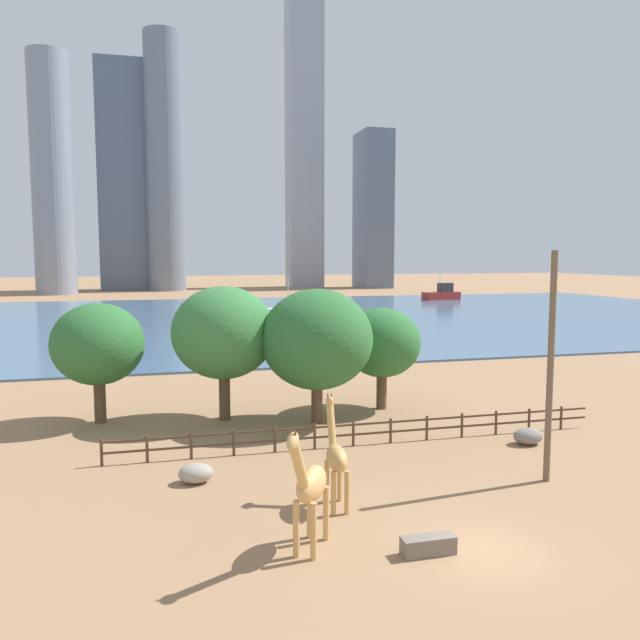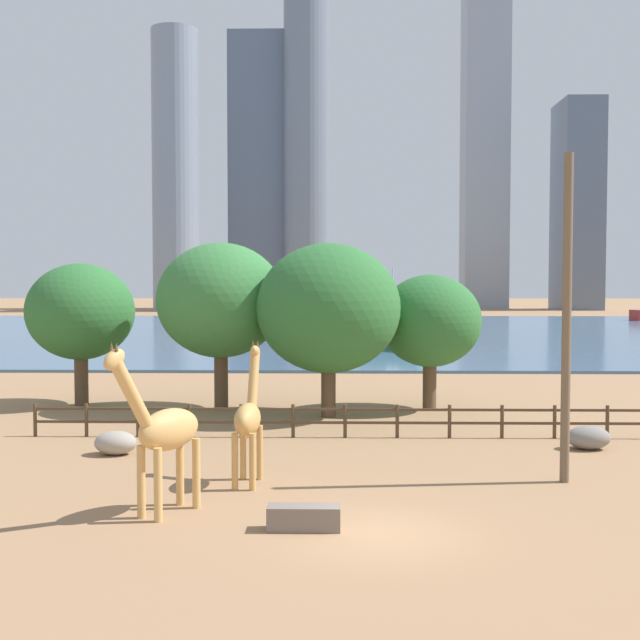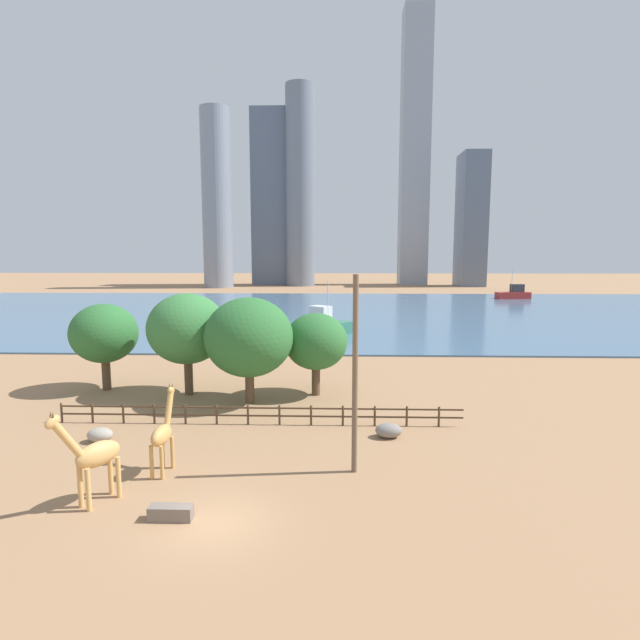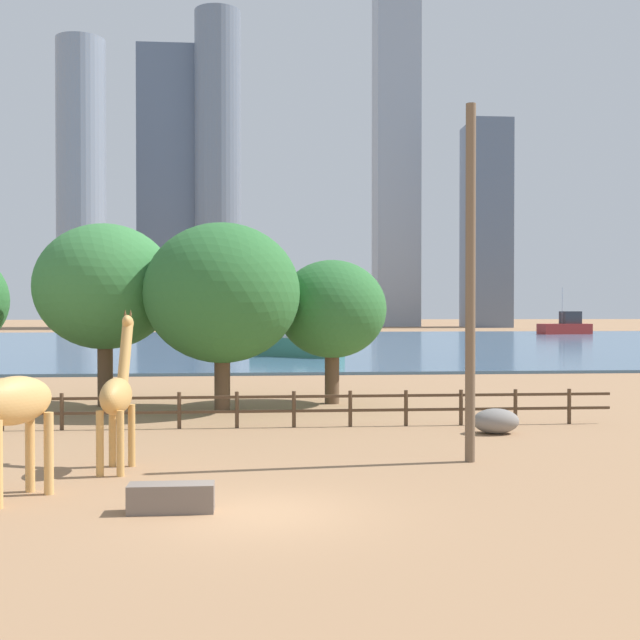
% 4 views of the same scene
% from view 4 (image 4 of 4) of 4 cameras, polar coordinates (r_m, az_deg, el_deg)
% --- Properties ---
extents(ground_plane, '(400.00, 400.00, 0.00)m').
position_cam_4_polar(ground_plane, '(96.83, -4.67, -1.68)').
color(ground_plane, '#9E7551').
extents(harbor_water, '(180.00, 86.00, 0.20)m').
position_cam_4_polar(harbor_water, '(93.83, -4.67, -1.70)').
color(harbor_water, '#476B8C').
rests_on(harbor_water, ground).
extents(giraffe_tall, '(0.87, 2.72, 4.26)m').
position_cam_4_polar(giraffe_tall, '(21.93, -14.21, -5.20)').
color(giraffe_tall, tan).
rests_on(giraffe_tall, ground).
extents(giraffe_companion, '(2.23, 3.17, 4.64)m').
position_cam_4_polar(giraffe_companion, '(19.09, -21.36, -5.41)').
color(giraffe_companion, tan).
rests_on(giraffe_companion, ground).
extents(utility_pole, '(0.28, 0.28, 9.97)m').
position_cam_4_polar(utility_pole, '(22.69, 10.65, 2.59)').
color(utility_pole, brown).
rests_on(utility_pole, ground).
extents(boulder_near_fence, '(1.60, 1.14, 0.86)m').
position_cam_4_polar(boulder_near_fence, '(28.21, 12.40, -7.03)').
color(boulder_near_fence, gray).
rests_on(boulder_near_fence, ground).
extents(feeding_trough, '(1.80, 0.60, 0.60)m').
position_cam_4_polar(feeding_trough, '(17.53, -10.54, -12.32)').
color(feeding_trough, '#72665B').
rests_on(feeding_trough, ground).
extents(enclosure_fence, '(26.12, 0.14, 1.30)m').
position_cam_4_polar(enclosure_fence, '(28.95, -5.10, -6.16)').
color(enclosure_fence, '#4C3826').
rests_on(enclosure_fence, ground).
extents(tree_center_broad, '(6.08, 6.08, 7.97)m').
position_cam_4_polar(tree_center_broad, '(36.14, -15.05, 2.28)').
color(tree_center_broad, brown).
rests_on(tree_center_broad, ground).
extents(tree_right_tall, '(6.49, 6.49, 7.84)m').
position_cam_4_polar(tree_right_tall, '(33.57, -6.98, 1.90)').
color(tree_right_tall, brown).
rests_on(tree_right_tall, ground).
extents(tree_left_small, '(4.89, 4.89, 6.45)m').
position_cam_4_polar(tree_left_small, '(35.93, 0.86, 0.75)').
color(tree_left_small, brown).
rests_on(tree_left_small, ground).
extents(boat_ferry, '(8.45, 4.12, 7.28)m').
position_cam_4_polar(boat_ferry, '(131.06, 17.08, -0.43)').
color(boat_ferry, '#B22D28').
rests_on(boat_ferry, harbor_water).
extents(boat_sailboat, '(7.93, 7.27, 7.14)m').
position_cam_4_polar(boat_sailboat, '(67.78, -1.85, -1.59)').
color(boat_sailboat, '#337259').
rests_on(boat_sailboat, harbor_water).
extents(skyline_tower_needle, '(9.96, 9.96, 68.43)m').
position_cam_4_polar(skyline_tower_needle, '(178.04, -7.28, 10.53)').
color(skyline_tower_needle, slate).
rests_on(skyline_tower_needle, ground).
extents(skyline_block_central, '(10.06, 9.26, 96.60)m').
position_cam_4_polar(skyline_block_central, '(192.89, 5.44, 14.05)').
color(skyline_block_central, '#939EAD').
rests_on(skyline_block_central, ground).
extents(skyline_tower_glass, '(14.93, 11.02, 61.95)m').
position_cam_4_polar(skyline_tower_glass, '(184.85, -10.38, 9.15)').
color(skyline_tower_glass, slate).
rests_on(skyline_tower_glass, ground).
extents(skyline_block_left, '(8.55, 13.47, 45.56)m').
position_cam_4_polar(skyline_block_left, '(184.40, 11.71, 6.60)').
color(skyline_block_left, slate).
rests_on(skyline_block_left, ground).
extents(skyline_block_right, '(9.75, 9.75, 58.21)m').
position_cam_4_polar(skyline_block_right, '(170.37, -16.63, 9.20)').
color(skyline_block_right, gray).
rests_on(skyline_block_right, ground).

